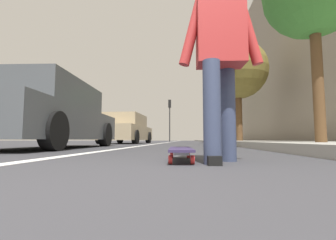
{
  "coord_description": "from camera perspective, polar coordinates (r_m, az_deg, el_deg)",
  "views": [
    {
      "loc": [
        -0.79,
        -0.23,
        0.19
      ],
      "look_at": [
        9.8,
        0.64,
        1.09
      ],
      "focal_mm": 25.02,
      "sensor_mm": 36.0,
      "label": 1
    }
  ],
  "objects": [
    {
      "name": "lane_stripe_white",
      "position": [
        20.83,
        0.83,
        -5.34
      ],
      "size": [
        52.0,
        0.16,
        0.01
      ],
      "primitive_type": "cube",
      "color": "silver",
      "rests_on": "ground"
    },
    {
      "name": "pedestrian_distant",
      "position": [
        14.98,
        13.75,
        -1.91
      ],
      "size": [
        0.45,
        0.7,
        1.61
      ],
      "color": "black",
      "rests_on": "ground"
    },
    {
      "name": "traffic_light",
      "position": [
        24.35,
        0.41,
        1.79
      ],
      "size": [
        0.33,
        0.28,
        4.35
      ],
      "color": "#2D2D2D",
      "rests_on": "ground"
    },
    {
      "name": "skateboard",
      "position": [
        2.13,
        3.09,
        -7.4
      ],
      "size": [
        0.85,
        0.24,
        0.11
      ],
      "color": "red",
      "rests_on": "ground"
    },
    {
      "name": "sidewalk_curb",
      "position": [
        19.02,
        13.68,
        -5.05
      ],
      "size": [
        52.0,
        3.2,
        0.14
      ],
      "primitive_type": "cube",
      "color": "#9E9B93",
      "rests_on": "ground"
    },
    {
      "name": "parked_car_mid",
      "position": [
        12.23,
        -10.04,
        -2.33
      ],
      "size": [
        4.66,
        2.03,
        1.48
      ],
      "color": "tan",
      "rests_on": "ground"
    },
    {
      "name": "skater_person",
      "position": [
        2.13,
        12.55,
        15.84
      ],
      "size": [
        0.47,
        0.72,
        1.64
      ],
      "color": "#384260",
      "rests_on": "ground"
    },
    {
      "name": "ground_plane",
      "position": [
        10.79,
        3.49,
        -5.83
      ],
      "size": [
        80.0,
        80.0,
        0.0
      ],
      "primitive_type": "plane",
      "color": "#38383D"
    },
    {
      "name": "building_facade",
      "position": [
        24.07,
        18.49,
        7.97
      ],
      "size": [
        40.0,
        1.2,
        10.84
      ],
      "primitive_type": "cube",
      "color": "gray",
      "rests_on": "ground"
    },
    {
      "name": "street_tree_mid",
      "position": [
        12.47,
        16.65,
        11.54
      ],
      "size": [
        2.92,
        2.92,
        5.15
      ],
      "color": "brown",
      "rests_on": "ground"
    },
    {
      "name": "parked_car_near",
      "position": [
        5.98,
        -26.56,
        0.82
      ],
      "size": [
        4.66,
        2.01,
        1.5
      ],
      "color": "#4C5156",
      "rests_on": "ground"
    },
    {
      "name": "street_tree_far",
      "position": [
        18.66,
        12.54,
        5.19
      ],
      "size": [
        1.82,
        1.82,
        4.35
      ],
      "color": "brown",
      "rests_on": "ground"
    }
  ]
}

